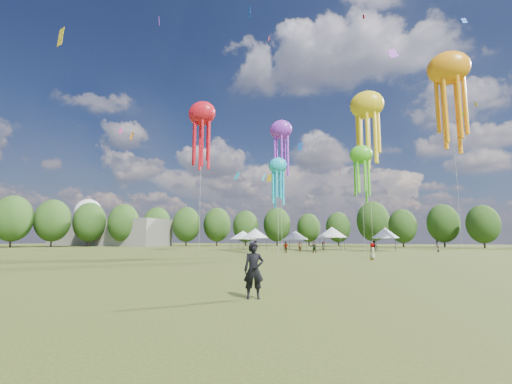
% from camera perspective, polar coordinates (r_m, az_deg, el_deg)
% --- Properties ---
extents(ground, '(300.00, 300.00, 0.00)m').
position_cam_1_polar(ground, '(18.91, -27.40, -13.03)').
color(ground, '#384416').
rests_on(ground, ground).
extents(observer_main, '(0.84, 0.74, 1.94)m').
position_cam_1_polar(observer_main, '(12.68, -0.36, -12.53)').
color(observer_main, black).
rests_on(observer_main, ground).
extents(spectator_near, '(1.13, 1.06, 1.86)m').
position_cam_1_polar(spectator_near, '(46.77, -0.07, -9.00)').
color(spectator_near, gray).
rests_on(spectator_near, ground).
extents(spectators_far, '(22.36, 33.73, 1.83)m').
position_cam_1_polar(spectators_far, '(58.79, 15.22, -8.52)').
color(spectators_far, gray).
rests_on(spectators_far, ground).
extents(festival_tents, '(33.59, 9.53, 4.39)m').
position_cam_1_polar(festival_tents, '(69.97, 6.78, -6.70)').
color(festival_tents, '#47474C').
rests_on(festival_tents, ground).
extents(show_kites, '(43.16, 16.58, 30.23)m').
position_cam_1_polar(show_kites, '(57.65, 15.37, 11.85)').
color(show_kites, purple).
rests_on(show_kites, ground).
extents(small_kites, '(66.69, 60.09, 45.47)m').
position_cam_1_polar(small_kites, '(63.42, 6.63, 18.25)').
color(small_kites, purple).
rests_on(small_kites, ground).
extents(treeline, '(201.57, 95.24, 13.43)m').
position_cam_1_polar(treeline, '(76.93, 9.43, -4.18)').
color(treeline, '#38281C').
rests_on(treeline, ground).
extents(hangar, '(40.00, 12.00, 8.00)m').
position_cam_1_polar(hangar, '(120.58, -22.74, -6.11)').
color(hangar, gray).
rests_on(hangar, ground).
extents(radome, '(9.00, 9.00, 16.00)m').
position_cam_1_polar(radome, '(136.61, -25.49, -3.55)').
color(radome, white).
rests_on(radome, ground).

